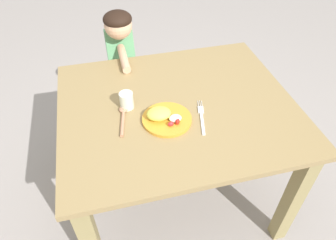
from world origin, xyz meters
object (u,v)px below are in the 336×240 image
(fork, at_px, (202,117))
(spoon, at_px, (123,117))
(drinking_cup, at_px, (127,100))
(plate, at_px, (165,117))
(person, at_px, (123,74))

(fork, xyz_separation_m, spoon, (-0.34, 0.08, 0.01))
(spoon, height_order, drinking_cup, drinking_cup)
(fork, distance_m, drinking_cup, 0.35)
(plate, distance_m, person, 0.75)
(plate, relative_size, drinking_cup, 2.73)
(spoon, distance_m, person, 0.68)
(person, bearing_deg, plate, 98.66)
(fork, bearing_deg, spoon, 90.03)
(drinking_cup, relative_size, person, 0.08)
(spoon, bearing_deg, drinking_cup, -12.10)
(plate, xyz_separation_m, person, (-0.11, 0.70, -0.23))
(fork, bearing_deg, drinking_cup, 77.75)
(spoon, xyz_separation_m, person, (0.07, 0.64, -0.21))
(plate, distance_m, drinking_cup, 0.20)
(plate, bearing_deg, drinking_cup, 138.44)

